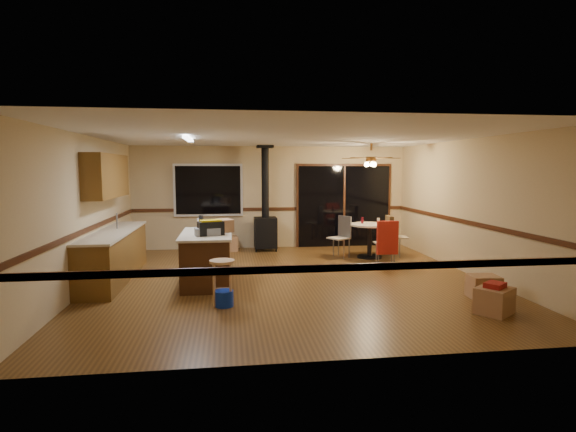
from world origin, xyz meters
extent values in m
plane|color=brown|center=(0.00, 0.00, 0.00)|extent=(7.00, 7.00, 0.00)
plane|color=silver|center=(0.00, 0.00, 2.60)|extent=(7.00, 7.00, 0.00)
plane|color=tan|center=(0.00, 3.50, 1.30)|extent=(7.00, 0.00, 7.00)
plane|color=tan|center=(0.00, -3.50, 1.30)|extent=(7.00, 0.00, 7.00)
plane|color=tan|center=(-3.50, 0.00, 1.30)|extent=(0.00, 7.00, 7.00)
plane|color=tan|center=(3.50, 0.00, 1.30)|extent=(0.00, 7.00, 7.00)
cube|color=black|center=(-1.60, 3.45, 1.50)|extent=(1.72, 0.10, 1.32)
cube|color=black|center=(1.90, 3.45, 1.05)|extent=(2.52, 0.10, 2.10)
cube|color=brown|center=(-3.20, 0.50, 0.43)|extent=(0.60, 3.00, 0.86)
cube|color=beige|center=(-3.20, 0.50, 0.88)|extent=(0.64, 3.04, 0.04)
cube|color=brown|center=(-3.33, 0.70, 1.90)|extent=(0.35, 2.00, 0.80)
cube|color=#402310|center=(-1.50, 0.00, 0.43)|extent=(0.80, 1.60, 0.86)
cube|color=beige|center=(-1.50, 0.00, 0.88)|extent=(0.88, 1.68, 0.04)
cube|color=black|center=(-0.20, 3.05, 0.46)|extent=(0.55, 0.50, 0.75)
cylinder|color=black|center=(-0.20, 3.05, 1.71)|extent=(0.18, 0.18, 1.77)
cylinder|color=brown|center=(2.09, 1.84, 2.25)|extent=(0.24, 0.24, 0.10)
cylinder|color=brown|center=(2.09, 1.84, 2.52)|extent=(0.05, 0.05, 0.16)
sphere|color=#FFD88C|center=(2.09, 1.84, 2.13)|extent=(0.16, 0.16, 0.16)
cube|color=white|center=(-1.80, 0.30, 2.56)|extent=(0.10, 1.20, 0.04)
cube|color=slate|center=(-1.46, -0.30, 0.96)|extent=(0.45, 0.31, 0.13)
cube|color=black|center=(-1.41, -0.28, 1.02)|extent=(0.47, 0.34, 0.23)
cube|color=gold|center=(-1.41, -0.28, 1.15)|extent=(0.39, 0.28, 0.03)
cube|color=#9C6D45|center=(-1.18, 0.14, 1.01)|extent=(0.35, 0.40, 0.22)
cylinder|color=black|center=(-1.61, 0.33, 1.04)|extent=(0.09, 0.09, 0.28)
cylinder|color=#D84C8C|center=(-1.24, -0.04, 1.01)|extent=(0.07, 0.07, 0.22)
cylinder|color=white|center=(-1.67, 0.68, 0.99)|extent=(0.07, 0.07, 0.19)
cylinder|color=tan|center=(-1.21, -1.36, 0.34)|extent=(0.40, 0.40, 0.68)
cylinder|color=#0C2BAE|center=(-1.19, -1.43, 0.12)|extent=(0.32, 0.32, 0.24)
cylinder|color=black|center=(2.09, 1.84, 0.02)|extent=(0.56, 0.56, 0.04)
cylinder|color=black|center=(2.09, 1.84, 0.39)|extent=(0.10, 0.10, 0.70)
cylinder|color=beige|center=(2.09, 1.84, 0.76)|extent=(0.90, 0.90, 0.04)
cylinder|color=#590C14|center=(1.94, 1.94, 0.85)|extent=(0.07, 0.07, 0.15)
cylinder|color=beige|center=(2.27, 1.79, 0.85)|extent=(0.07, 0.07, 0.14)
cube|color=tan|center=(1.39, 1.94, 0.45)|extent=(0.55, 0.55, 0.03)
cube|color=slate|center=(1.55, 2.03, 0.70)|extent=(0.23, 0.36, 0.50)
cube|color=tan|center=(2.19, 1.14, 0.45)|extent=(0.42, 0.42, 0.03)
cube|color=slate|center=(2.18, 0.95, 0.70)|extent=(0.40, 0.05, 0.50)
cube|color=#B22114|center=(2.18, 0.93, 0.60)|extent=(0.44, 0.12, 0.70)
cube|color=tan|center=(2.79, 1.89, 0.45)|extent=(0.44, 0.44, 0.03)
cube|color=slate|center=(2.60, 1.91, 0.70)|extent=(0.08, 0.40, 0.50)
cube|color=#3A2A16|center=(2.58, 1.91, 0.60)|extent=(0.15, 0.45, 0.70)
cube|color=#9C6D45|center=(-1.12, 3.10, 0.18)|extent=(0.49, 0.41, 0.37)
cube|color=#9C6D45|center=(2.59, -2.26, 0.18)|extent=(0.63, 0.62, 0.37)
cube|color=#9C6D45|center=(2.87, -1.53, 0.18)|extent=(0.48, 0.42, 0.36)
cube|color=maroon|center=(2.59, -2.26, 0.41)|extent=(0.35, 0.34, 0.07)
camera|label=1|loc=(-1.10, -7.98, 2.03)|focal=28.00mm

